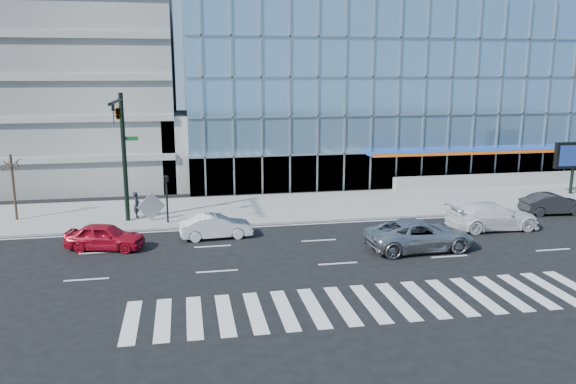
% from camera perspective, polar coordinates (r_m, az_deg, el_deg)
% --- Properties ---
extents(ground, '(160.00, 160.00, 0.00)m').
position_cam_1_polar(ground, '(32.03, 3.15, -4.94)').
color(ground, black).
rests_on(ground, ground).
extents(sidewalk, '(120.00, 8.00, 0.15)m').
position_cam_1_polar(sidewalk, '(39.55, 0.41, -1.50)').
color(sidewalk, gray).
rests_on(sidewalk, ground).
extents(theatre_building, '(42.00, 26.00, 15.00)m').
position_cam_1_polar(theatre_building, '(59.71, 10.51, 10.11)').
color(theatre_building, '#7DACD1').
rests_on(theatre_building, ground).
extents(parking_garage, '(24.00, 24.00, 20.00)m').
position_cam_1_polar(parking_garage, '(57.15, -23.93, 11.72)').
color(parking_garage, gray).
rests_on(parking_garage, ground).
extents(ramp_block, '(6.00, 8.00, 6.00)m').
position_cam_1_polar(ramp_block, '(48.17, -8.93, 4.35)').
color(ramp_block, gray).
rests_on(ramp_block, ground).
extents(retaining_wall, '(30.00, 0.80, 1.00)m').
position_cam_1_polar(retaining_wall, '(52.60, 26.18, 1.31)').
color(retaining_wall, gray).
rests_on(retaining_wall, sidewalk).
extents(traffic_signal, '(1.14, 5.74, 8.00)m').
position_cam_1_polar(traffic_signal, '(34.64, -16.71, 6.28)').
color(traffic_signal, black).
rests_on(traffic_signal, sidewalk).
extents(ped_signal_post, '(0.30, 0.33, 3.00)m').
position_cam_1_polar(ped_signal_post, '(35.44, -12.24, 0.05)').
color(ped_signal_post, black).
rests_on(ped_signal_post, sidewalk).
extents(marquee_sign, '(3.20, 0.43, 4.00)m').
position_cam_1_polar(marquee_sign, '(48.21, 27.07, 3.26)').
color(marquee_sign, black).
rests_on(marquee_sign, sidewalk).
extents(street_tree_near, '(1.10, 1.10, 4.23)m').
position_cam_1_polar(street_tree_near, '(39.12, -26.31, 2.62)').
color(street_tree_near, '#332319').
rests_on(street_tree_near, sidewalk).
extents(silver_suv, '(5.97, 2.97, 1.63)m').
position_cam_1_polar(silver_suv, '(30.98, 13.21, -4.27)').
color(silver_suv, '#B1B1B5').
rests_on(silver_suv, ground).
extents(white_suv, '(5.66, 2.32, 1.64)m').
position_cam_1_polar(white_suv, '(36.22, 20.06, -2.31)').
color(white_suv, white).
rests_on(white_suv, ground).
extents(white_sedan, '(4.21, 1.73, 1.36)m').
position_cam_1_polar(white_sedan, '(32.57, -7.33, -3.48)').
color(white_sedan, silver).
rests_on(white_sedan, ground).
extents(dark_sedan, '(4.36, 1.78, 1.41)m').
position_cam_1_polar(dark_sedan, '(41.66, 25.34, -1.09)').
color(dark_sedan, black).
rests_on(dark_sedan, ground).
extents(red_sedan, '(4.46, 2.64, 1.42)m').
position_cam_1_polar(red_sedan, '(31.82, -18.09, -4.31)').
color(red_sedan, '#AD0D21').
rests_on(red_sedan, ground).
extents(pedestrian, '(0.42, 0.63, 1.69)m').
position_cam_1_polar(pedestrian, '(37.50, -15.12, -1.24)').
color(pedestrian, black).
rests_on(pedestrian, sidewalk).
extents(tilted_panel, '(1.75, 0.66, 1.84)m').
position_cam_1_polar(tilted_panel, '(36.40, -13.72, -1.44)').
color(tilted_panel, '#9D9D9D').
rests_on(tilted_panel, sidewalk).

